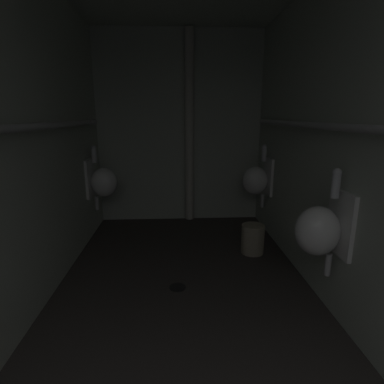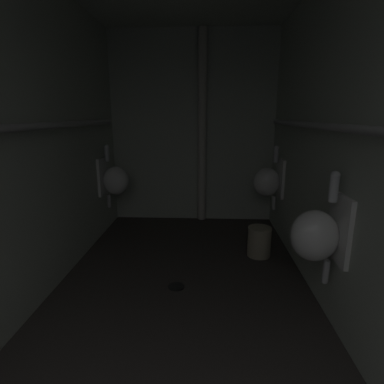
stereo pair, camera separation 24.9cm
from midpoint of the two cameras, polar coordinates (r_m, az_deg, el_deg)
name	(u,v)px [view 2 (the right image)]	position (r m, az deg, el deg)	size (l,w,h in m)	color
floor	(179,321)	(2.39, 0.72, -22.84)	(2.23, 4.43, 0.08)	#383330
wall_left	(6,144)	(2.24, -28.48, 7.76)	(0.06, 4.43, 2.43)	#B6BFAE
wall_right	(356,146)	(2.17, 31.07, 7.31)	(0.06, 4.43, 2.43)	#B6BFAE
wall_back	(193,129)	(4.10, 1.90, 11.52)	(2.23, 0.06, 2.43)	#B6BFAE
urinal_left_mid	(114,180)	(3.74, -12.38, 2.24)	(0.32, 0.30, 0.76)	white
urinal_right_mid	(318,234)	(2.20, 25.33, -7.11)	(0.32, 0.30, 0.76)	white
urinal_right_far	(269,181)	(3.71, 15.86, 1.95)	(0.32, 0.30, 0.76)	white
supply_pipe_left	(20,127)	(2.21, -26.40, 10.65)	(0.06, 3.66, 0.06)	#B2B2B2
supply_pipe_right	(342,128)	(2.14, 29.13, 10.28)	(0.06, 3.70, 0.06)	#B2B2B2
standpipe_back_wall	(202,130)	(3.99, 3.72, 11.42)	(0.11, 0.11, 2.38)	beige
floor_drain	(176,286)	(2.69, -0.19, -17.09)	(0.14, 0.14, 0.01)	black
waste_bin	(259,242)	(3.25, 14.52, -8.90)	(0.23, 0.23, 0.30)	#9E937A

